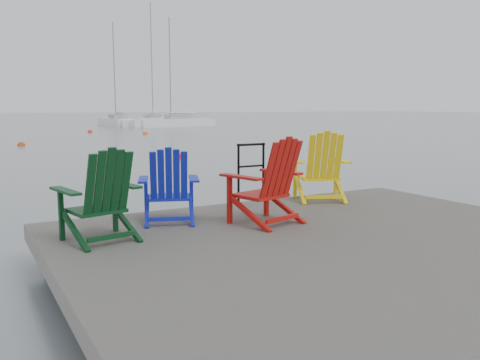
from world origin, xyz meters
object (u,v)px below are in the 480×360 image
sailboat_mid (153,121)px  buoy_b (21,146)px  sailboat_far (175,123)px  buoy_a (182,158)px  buoy_c (145,134)px  handrail (251,167)px  chair_green (101,195)px  chair_blue (169,185)px  chair_red (269,181)px  chair_yellow (321,167)px  sailboat_near (117,123)px  buoy_d (90,132)px

sailboat_mid → buoy_b: size_ratio=34.54×
sailboat_far → buoy_a: 33.33m
buoy_b → buoy_c: (9.27, 7.94, 0.00)m
handrail → buoy_a: 12.15m
handrail → sailboat_mid: sailboat_mid is taller
chair_green → buoy_a: chair_green is taller
sailboat_far → buoy_a: size_ratio=30.12×
chair_blue → buoy_a: 13.41m
sailboat_far → buoy_c: bearing=141.9°
handrail → sailboat_far: (15.76, 42.59, -0.69)m
sailboat_mid → buoy_c: 21.44m
chair_red → buoy_a: 13.66m
chair_yellow → buoy_c: size_ratio=2.67×
sailboat_near → sailboat_far: bearing=-42.9°
chair_red → sailboat_far: bearing=55.0°
chair_blue → sailboat_mid: (17.45, 50.21, -0.62)m
chair_green → buoy_b: bearing=75.6°
sailboat_mid → sailboat_far: sailboat_mid is taller
sailboat_far → handrail: bearing=151.5°
handrail → buoy_a: handrail is taller
sailboat_far → buoy_c: 15.18m
sailboat_far → buoy_a: sailboat_far is taller
handrail → buoy_b: size_ratio=2.23×
chair_yellow → chair_red: bearing=-124.8°
handrail → sailboat_mid: bearing=72.3°
sailboat_far → sailboat_mid: bearing=-8.7°
buoy_b → handrail: bearing=-87.1°
sailboat_far → buoy_a: bearing=150.4°
buoy_b → chair_blue: bearing=-91.4°
chair_green → buoy_a: size_ratio=2.71×
sailboat_near → chair_red: bearing=-103.8°
handrail → buoy_b: (-1.08, 21.49, -1.04)m
buoy_a → buoy_c: size_ratio=0.93×
chair_yellow → buoy_a: size_ratio=2.88×
sailboat_near → buoy_c: size_ratio=27.68×
sailboat_near → buoy_d: bearing=-114.4°
sailboat_mid → buoy_a: size_ratio=37.57×
chair_yellow → sailboat_mid: 52.11m
chair_yellow → sailboat_far: sailboat_far is taller
chair_yellow → sailboat_mid: size_ratio=0.08×
buoy_a → buoy_c: buoy_c is taller
chair_green → buoy_b: 22.82m
chair_red → buoy_a: chair_red is taller
chair_yellow → buoy_c: bearing=100.6°
chair_green → chair_blue: size_ratio=1.07×
buoy_a → buoy_c: (4.56, 17.89, 0.00)m
chair_green → sailboat_near: bearing=63.6°
sailboat_mid → buoy_d: bearing=-101.8°
chair_blue → buoy_c: 31.75m
sailboat_near → chair_green: bearing=-106.1°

